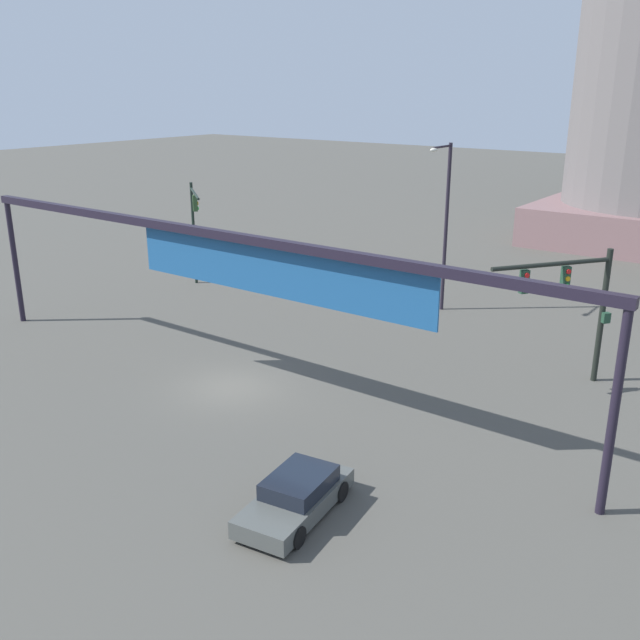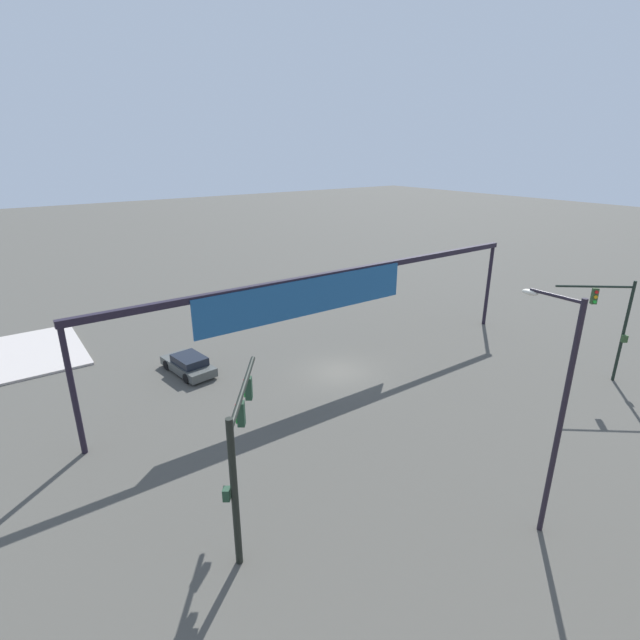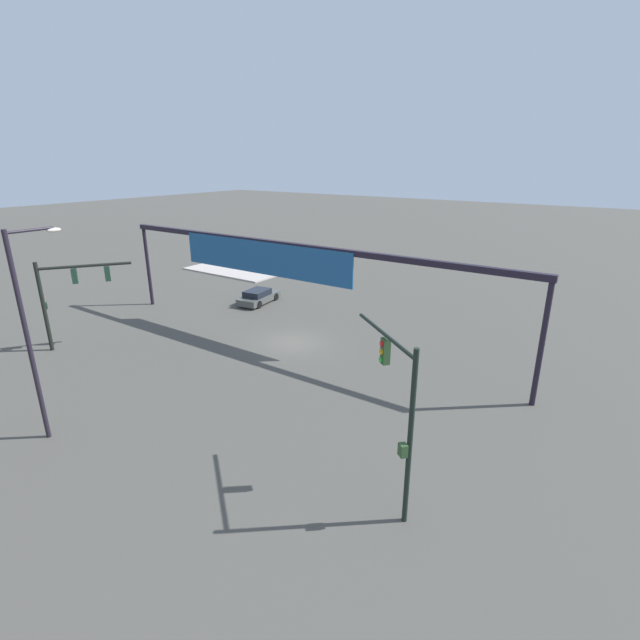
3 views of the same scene
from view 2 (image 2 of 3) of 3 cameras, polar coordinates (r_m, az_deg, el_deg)
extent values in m
plane|color=#4C4A44|center=(31.34, 2.22, -6.18)|extent=(232.30, 232.30, 0.00)
cylinder|color=black|center=(34.32, 32.56, -1.25)|extent=(0.18, 0.18, 6.45)
cylinder|color=black|center=(32.46, 30.03, 3.49)|extent=(3.60, 2.91, 0.14)
cube|color=#2D4C28|center=(32.65, 30.00, 2.48)|extent=(0.41, 0.40, 0.95)
cylinder|color=red|center=(32.44, 30.21, 2.89)|extent=(0.19, 0.17, 0.20)
cylinder|color=orange|center=(32.52, 30.11, 2.39)|extent=(0.19, 0.17, 0.20)
cylinder|color=green|center=(32.59, 30.02, 1.89)|extent=(0.19, 0.17, 0.20)
cube|color=#2D4C28|center=(34.23, 32.64, -1.90)|extent=(0.38, 0.37, 0.44)
cylinder|color=black|center=(17.12, -10.18, -19.88)|extent=(0.25, 0.25, 5.83)
cylinder|color=black|center=(18.00, -9.18, -8.17)|extent=(3.34, 4.58, 0.19)
cube|color=#1E3E2B|center=(17.70, -9.42, -11.00)|extent=(0.40, 0.41, 0.95)
cylinder|color=red|center=(17.57, -10.00, -10.16)|extent=(0.17, 0.20, 0.20)
cylinder|color=orange|center=(17.72, -9.94, -11.00)|extent=(0.17, 0.20, 0.20)
cylinder|color=green|center=(17.88, -9.88, -11.83)|extent=(0.17, 0.20, 0.20)
cube|color=#1E3E2B|center=(19.35, -8.53, -8.08)|extent=(0.40, 0.41, 0.95)
cylinder|color=red|center=(19.24, -9.05, -7.29)|extent=(0.17, 0.20, 0.20)
cylinder|color=orange|center=(19.38, -9.00, -8.08)|extent=(0.17, 0.20, 0.20)
cylinder|color=green|center=(19.52, -8.95, -8.86)|extent=(0.17, 0.20, 0.20)
cube|color=#1E3E2B|center=(17.15, -11.11, -19.75)|extent=(0.37, 0.38, 0.44)
cylinder|color=black|center=(19.07, 26.79, -11.12)|extent=(0.20, 0.20, 9.28)
cylinder|color=black|center=(17.76, 26.43, 2.59)|extent=(0.13, 1.87, 0.12)
ellipsoid|color=silver|center=(18.22, 23.85, 3.05)|extent=(0.30, 0.60, 0.20)
cylinder|color=black|center=(40.89, 19.47, 3.79)|extent=(0.28, 0.28, 6.42)
cylinder|color=black|center=(24.77, -27.43, -7.78)|extent=(0.28, 0.28, 6.42)
cube|color=black|center=(29.13, 2.27, 5.63)|extent=(30.98, 0.35, 0.35)
cube|color=#1D528A|center=(27.89, -1.40, 2.76)|extent=(14.19, 0.08, 2.19)
cube|color=#4C504C|center=(32.23, -15.49, -5.32)|extent=(2.38, 4.47, 0.55)
cube|color=black|center=(31.80, -15.35, -4.61)|extent=(1.88, 2.42, 0.50)
cylinder|color=black|center=(33.04, -17.86, -5.15)|extent=(0.31, 0.66, 0.64)
cylinder|color=black|center=(33.70, -15.29, -4.37)|extent=(0.31, 0.66, 0.64)
cylinder|color=black|center=(30.87, -15.67, -6.74)|extent=(0.31, 0.66, 0.64)
cylinder|color=black|center=(31.57, -12.97, -5.87)|extent=(0.31, 0.66, 0.64)
camera|label=1|loc=(42.11, -39.65, 13.39)|focal=39.74mm
camera|label=3|loc=(35.72, 57.16, 7.94)|focal=26.26mm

